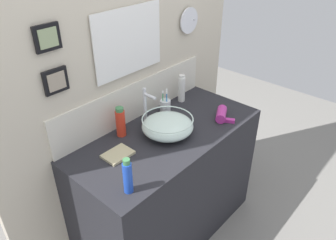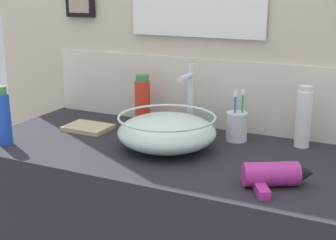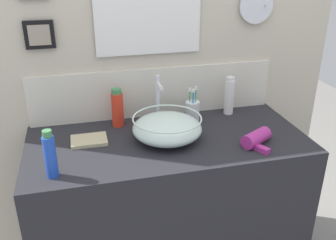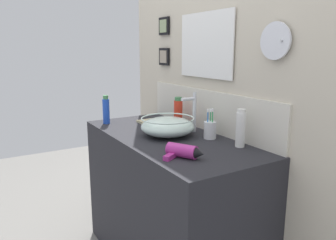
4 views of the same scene
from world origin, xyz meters
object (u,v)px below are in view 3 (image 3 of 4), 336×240
at_px(faucet, 158,97).
at_px(shampoo_bottle, 117,108).
at_px(glass_bowl_sink, 167,127).
at_px(hand_towel, 89,140).
at_px(lotion_bottle, 50,155).
at_px(hair_drier, 258,138).
at_px(toothbrush_cup, 192,111).
at_px(soap_dispenser, 229,96).

distance_m(faucet, shampoo_bottle, 0.21).
xyz_separation_m(glass_bowl_sink, hand_towel, (-0.36, 0.06, -0.05)).
bearing_deg(glass_bowl_sink, lotion_bottle, -158.37).
relative_size(hair_drier, toothbrush_cup, 1.08).
distance_m(glass_bowl_sink, hand_towel, 0.37).
relative_size(hair_drier, hand_towel, 1.19).
relative_size(glass_bowl_sink, lotion_bottle, 1.61).
xyz_separation_m(glass_bowl_sink, shampoo_bottle, (-0.21, 0.20, 0.04)).
distance_m(hair_drier, shampoo_bottle, 0.70).
height_order(hair_drier, soap_dispenser, soap_dispenser).
bearing_deg(glass_bowl_sink, hand_towel, 170.79).
bearing_deg(soap_dispenser, lotion_bottle, -155.41).
xyz_separation_m(faucet, lotion_bottle, (-0.52, -0.39, -0.05)).
xyz_separation_m(hair_drier, soap_dispenser, (0.00, 0.37, 0.07)).
xyz_separation_m(toothbrush_cup, hand_towel, (-0.54, -0.12, -0.05)).
bearing_deg(glass_bowl_sink, shampoo_bottle, 135.23).
bearing_deg(hand_towel, lotion_bottle, -120.46).
bearing_deg(faucet, shampoo_bottle, 174.40).
bearing_deg(hand_towel, faucet, 19.08).
bearing_deg(hair_drier, toothbrush_cup, 123.22).
xyz_separation_m(lotion_bottle, hand_towel, (0.16, 0.26, -0.09)).
distance_m(glass_bowl_sink, shampoo_bottle, 0.29).
height_order(glass_bowl_sink, lotion_bottle, lotion_bottle).
bearing_deg(lotion_bottle, hair_drier, 3.43).
xyz_separation_m(soap_dispenser, hand_towel, (-0.76, -0.16, -0.09)).
relative_size(faucet, hand_towel, 1.54).
xyz_separation_m(faucet, hand_towel, (-0.36, -0.13, -0.14)).
height_order(glass_bowl_sink, faucet, faucet).
xyz_separation_m(lotion_bottle, soap_dispenser, (0.92, 0.42, 0.01)).
height_order(hair_drier, shampoo_bottle, shampoo_bottle).
relative_size(hair_drier, soap_dispenser, 0.95).
height_order(hair_drier, hand_towel, hair_drier).
bearing_deg(hair_drier, hand_towel, 164.64).
distance_m(faucet, lotion_bottle, 0.65).
bearing_deg(lotion_bottle, shampoo_bottle, 52.73).
xyz_separation_m(faucet, toothbrush_cup, (0.18, -0.00, -0.09)).
relative_size(toothbrush_cup, soap_dispenser, 0.88).
bearing_deg(hair_drier, shampoo_bottle, 149.61).
relative_size(faucet, shampoo_bottle, 1.29).
bearing_deg(hand_towel, soap_dispenser, 11.57).
height_order(hair_drier, toothbrush_cup, toothbrush_cup).
height_order(faucet, toothbrush_cup, faucet).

